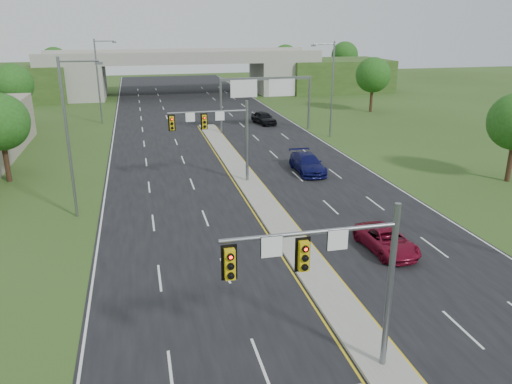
{
  "coord_description": "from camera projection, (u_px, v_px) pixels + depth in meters",
  "views": [
    {
      "loc": [
        -8.82,
        -15.02,
        13.15
      ],
      "look_at": [
        -1.93,
        13.72,
        3.0
      ],
      "focal_mm": 35.0,
      "sensor_mm": 36.0,
      "label": 1
    }
  ],
  "objects": [
    {
      "name": "signal_mast_far",
      "position": [
        220.0,
        129.0,
        40.92
      ],
      "size": [
        6.62,
        0.6,
        7.0
      ],
      "color": "slate",
      "rests_on": "ground"
    },
    {
      "name": "signal_mast_near",
      "position": [
        336.0,
        268.0,
        17.93
      ],
      "size": [
        6.62,
        0.6,
        7.0
      ],
      "color": "slate",
      "rests_on": "ground"
    },
    {
      "name": "ground",
      "position": [
        382.0,
        367.0,
        20.03
      ],
      "size": [
        240.0,
        240.0,
        0.0
      ],
      "primitive_type": "plane",
      "color": "#2E4819",
      "rests_on": "ground"
    },
    {
      "name": "tree_back_c",
      "position": [
        285.0,
        58.0,
        109.99
      ],
      "size": [
        5.6,
        5.6,
        8.32
      ],
      "color": "#382316",
      "rests_on": "ground"
    },
    {
      "name": "tree_l_near",
      "position": [
        0.0,
        122.0,
        41.53
      ],
      "size": [
        4.8,
        4.8,
        7.6
      ],
      "color": "#382316",
      "rests_on": "ground"
    },
    {
      "name": "car_far_a",
      "position": [
        387.0,
        240.0,
        29.88
      ],
      "size": [
        2.59,
        5.08,
        1.38
      ],
      "primitive_type": "imported",
      "rotation": [
        0.0,
        0.0,
        0.06
      ],
      "color": "maroon",
      "rests_on": "road"
    },
    {
      "name": "lane_markings",
      "position": [
        232.0,
        170.0,
        46.48
      ],
      "size": [
        23.72,
        160.0,
        0.01
      ],
      "color": "gold",
      "rests_on": "road"
    },
    {
      "name": "tree_back_b",
      "position": [
        55.0,
        61.0,
        99.4
      ],
      "size": [
        5.6,
        5.6,
        8.32
      ],
      "color": "#382316",
      "rests_on": "ground"
    },
    {
      "name": "car_far_c",
      "position": [
        264.0,
        118.0,
        66.97
      ],
      "size": [
        2.9,
        5.14,
        1.65
      ],
      "primitive_type": "imported",
      "rotation": [
        0.0,
        0.0,
        0.21
      ],
      "color": "black",
      "rests_on": "road"
    },
    {
      "name": "overpass",
      "position": [
        183.0,
        76.0,
        92.45
      ],
      "size": [
        80.0,
        14.0,
        8.1
      ],
      "color": "gray",
      "rests_on": "ground"
    },
    {
      "name": "median",
      "position": [
        252.0,
        188.0,
        41.15
      ],
      "size": [
        2.0,
        54.0,
        0.16
      ],
      "primitive_type": "cube",
      "color": "gray",
      "rests_on": "road"
    },
    {
      "name": "road",
      "position": [
        227.0,
        153.0,
        52.22
      ],
      "size": [
        24.0,
        160.0,
        0.02
      ],
      "primitive_type": "cube",
      "color": "black",
      "rests_on": "ground"
    },
    {
      "name": "car_far_b",
      "position": [
        307.0,
        163.0,
        45.5
      ],
      "size": [
        2.43,
        5.72,
        1.65
      ],
      "primitive_type": "imported",
      "rotation": [
        0.0,
        0.0,
        -0.02
      ],
      "color": "#0B0D45",
      "rests_on": "road"
    },
    {
      "name": "lightpole_l_far",
      "position": [
        99.0,
        77.0,
        65.7
      ],
      "size": [
        2.85,
        0.25,
        11.0
      ],
      "color": "slate",
      "rests_on": "ground"
    },
    {
      "name": "lightpole_l_mid",
      "position": [
        70.0,
        132.0,
        33.51
      ],
      "size": [
        2.85,
        0.25,
        11.0
      ],
      "color": "slate",
      "rests_on": "ground"
    },
    {
      "name": "tree_l_mid",
      "position": [
        12.0,
        84.0,
        63.54
      ],
      "size": [
        5.2,
        5.2,
        8.12
      ],
      "color": "#382316",
      "rests_on": "ground"
    },
    {
      "name": "sign_gantry",
      "position": [
        265.0,
        89.0,
        61.12
      ],
      "size": [
        11.58,
        0.44,
        6.67
      ],
      "color": "slate",
      "rests_on": "ground"
    },
    {
      "name": "lightpole_r_far",
      "position": [
        331.0,
        85.0,
        57.77
      ],
      "size": [
        2.85,
        0.25,
        11.0
      ],
      "color": "slate",
      "rests_on": "ground"
    },
    {
      "name": "tree_r_mid",
      "position": [
        373.0,
        75.0,
        74.56
      ],
      "size": [
        5.2,
        5.2,
        8.12
      ],
      "color": "#382316",
      "rests_on": "ground"
    },
    {
      "name": "tree_back_d",
      "position": [
        345.0,
        55.0,
        112.97
      ],
      "size": [
        6.0,
        6.0,
        8.85
      ],
      "color": "#382316",
      "rests_on": "ground"
    }
  ]
}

